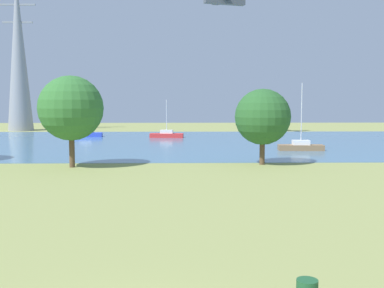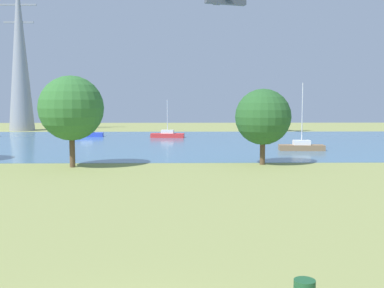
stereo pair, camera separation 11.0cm
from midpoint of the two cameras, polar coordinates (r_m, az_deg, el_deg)
name	(u,v)px [view 2 (the right image)]	position (r m, az deg, el deg)	size (l,w,h in m)	color
ground_plane	(166,179)	(32.36, -3.12, -4.26)	(160.00, 160.00, 0.00)	#8C9351
water_surface	(174,142)	(60.14, -2.13, 0.22)	(140.00, 40.00, 0.02)	teal
sailboat_blue	(87,134)	(70.69, -12.71, 1.22)	(4.89, 1.80, 5.44)	blue
sailboat_red	(167,135)	(67.55, -2.97, 1.16)	(4.91, 1.91, 5.47)	red
sailboat_brown	(301,146)	(51.57, 13.31, -0.27)	(4.87, 1.74, 7.25)	brown
tree_west_far	(71,108)	(38.64, -14.48, 4.25)	(5.21, 5.21, 7.39)	brown
tree_east_far	(263,117)	(39.46, 8.76, 3.29)	(4.69, 4.69, 6.37)	brown
electricity_pylon	(20,53)	(88.77, -20.30, 10.45)	(6.40, 4.40, 27.50)	gray
light_aircraft	(225,0)	(73.78, 4.13, 17.14)	(6.45, 8.36, 2.10)	#4C5156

